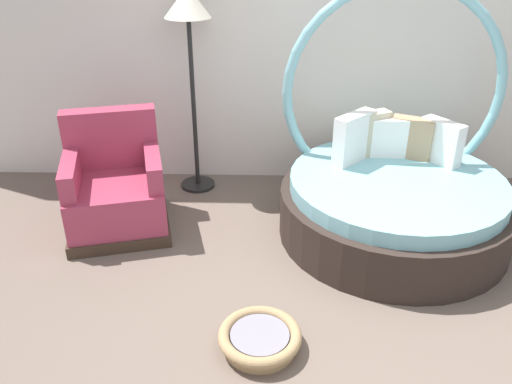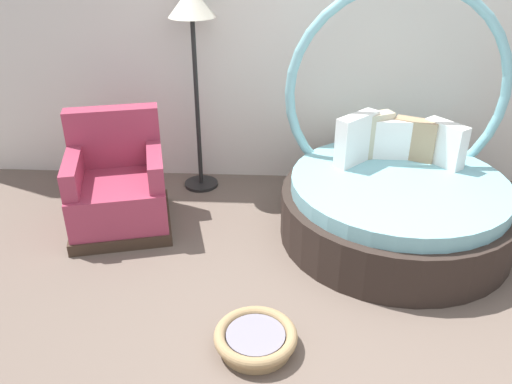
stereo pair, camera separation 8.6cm
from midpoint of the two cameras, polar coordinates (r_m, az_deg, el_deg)
ground_plane at (r=3.48m, az=10.82°, el=-15.31°), size 8.00×8.00×0.02m
back_wall at (r=4.93m, az=8.49°, el=17.40°), size 8.00×0.12×2.91m
round_daybed at (r=4.37m, az=14.17°, el=0.30°), size 1.83×1.83×1.95m
red_armchair at (r=4.48m, az=-15.52°, el=0.21°), size 0.97×0.97×0.94m
pet_basket at (r=3.30m, az=-0.36°, el=-15.66°), size 0.51×0.51×0.13m
floor_lamp at (r=4.63m, az=-7.88°, el=17.72°), size 0.40×0.40×1.82m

